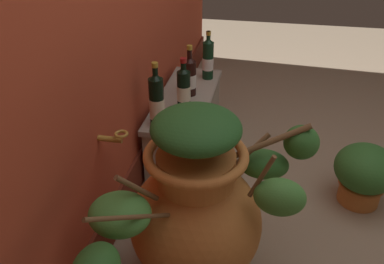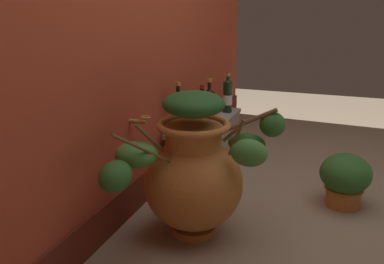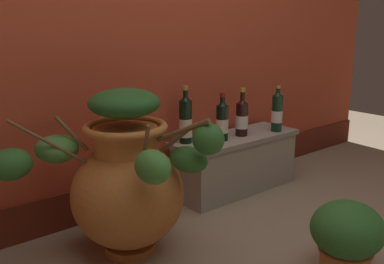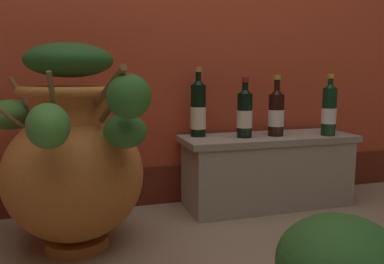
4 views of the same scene
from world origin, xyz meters
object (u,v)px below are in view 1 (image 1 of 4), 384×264
at_px(wine_bottle_middle, 208,58).
at_px(potted_shrub, 364,173).
at_px(terracotta_urn, 196,210).
at_px(wine_bottle_left, 190,75).
at_px(wine_bottle_right, 157,100).
at_px(wine_bottle_back, 184,87).

bearing_deg(wine_bottle_middle, potted_shrub, -124.06).
xyz_separation_m(terracotta_urn, wine_bottle_left, (0.99, 0.22, 0.12)).
distance_m(wine_bottle_left, potted_shrub, 1.09).
bearing_deg(terracotta_urn, wine_bottle_right, 27.67).
xyz_separation_m(wine_bottle_left, wine_bottle_middle, (0.26, -0.07, 0.01)).
relative_size(wine_bottle_middle, wine_bottle_back, 1.06).
xyz_separation_m(wine_bottle_back, potted_shrub, (-0.18, -0.98, -0.31)).
relative_size(wine_bottle_left, wine_bottle_right, 0.89).
bearing_deg(potted_shrub, terracotta_urn, 129.75).
height_order(terracotta_urn, wine_bottle_back, terracotta_urn).
distance_m(terracotta_urn, wine_bottle_back, 0.85).
relative_size(terracotta_urn, wine_bottle_middle, 2.58).
distance_m(wine_bottle_middle, potted_shrub, 1.15).
height_order(wine_bottle_left, wine_bottle_middle, wine_bottle_middle).
xyz_separation_m(wine_bottle_right, wine_bottle_back, (0.21, -0.10, -0.01)).
bearing_deg(potted_shrub, wine_bottle_back, 79.29).
distance_m(terracotta_urn, wine_bottle_middle, 1.26).
bearing_deg(wine_bottle_middle, wine_bottle_back, 171.33).
height_order(terracotta_urn, wine_bottle_right, terracotta_urn).
xyz_separation_m(wine_bottle_middle, potted_shrub, (-0.62, -0.91, -0.32)).
height_order(wine_bottle_back, potted_shrub, wine_bottle_back).
bearing_deg(potted_shrub, wine_bottle_middle, 55.94).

